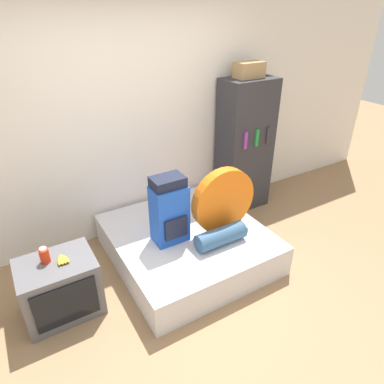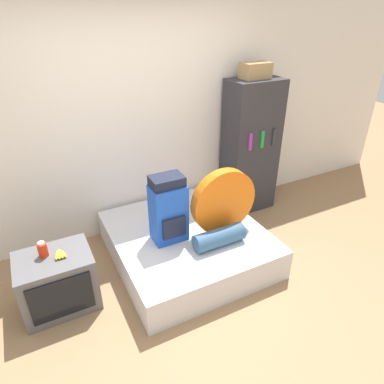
% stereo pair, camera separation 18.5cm
% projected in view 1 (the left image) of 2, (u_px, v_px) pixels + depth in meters
% --- Properties ---
extents(ground_plane, '(16.00, 16.00, 0.00)m').
position_uv_depth(ground_plane, '(211.00, 314.00, 3.06)').
color(ground_plane, '#997551').
extents(wall_back, '(8.00, 0.05, 2.60)m').
position_uv_depth(wall_back, '(128.00, 123.00, 3.69)').
color(wall_back, white).
rests_on(wall_back, ground_plane).
extents(bed, '(1.51, 1.59, 0.34)m').
position_uv_depth(bed, '(187.00, 243.00, 3.69)').
color(bed, silver).
rests_on(bed, ground_plane).
extents(backpack, '(0.34, 0.27, 0.70)m').
position_uv_depth(backpack, '(169.00, 211.00, 3.32)').
color(backpack, blue).
rests_on(backpack, bed).
extents(tent_bag, '(0.70, 0.11, 0.70)m').
position_uv_depth(tent_bag, '(223.00, 200.00, 3.47)').
color(tent_bag, orange).
rests_on(tent_bag, bed).
extents(sleeping_roll, '(0.53, 0.18, 0.18)m').
position_uv_depth(sleeping_roll, '(221.00, 236.00, 3.37)').
color(sleeping_roll, '#33567A').
rests_on(sleeping_roll, bed).
extents(television, '(0.64, 0.49, 0.54)m').
position_uv_depth(television, '(60.00, 287.00, 2.98)').
color(television, '#5B5B60').
rests_on(television, ground_plane).
extents(canister, '(0.08, 0.08, 0.14)m').
position_uv_depth(canister, '(44.00, 255.00, 2.83)').
color(canister, red).
rests_on(canister, television).
extents(banana_bunch, '(0.11, 0.14, 0.04)m').
position_uv_depth(banana_bunch, '(62.00, 259.00, 2.86)').
color(banana_bunch, yellow).
rests_on(banana_bunch, television).
extents(bookshelf, '(0.65, 0.43, 1.68)m').
position_uv_depth(bookshelf, '(245.00, 146.00, 4.35)').
color(bookshelf, '#2D2D33').
rests_on(bookshelf, ground_plane).
extents(cardboard_box, '(0.33, 0.20, 0.18)m').
position_uv_depth(cardboard_box, '(249.00, 70.00, 3.90)').
color(cardboard_box, '#A88456').
rests_on(cardboard_box, bookshelf).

